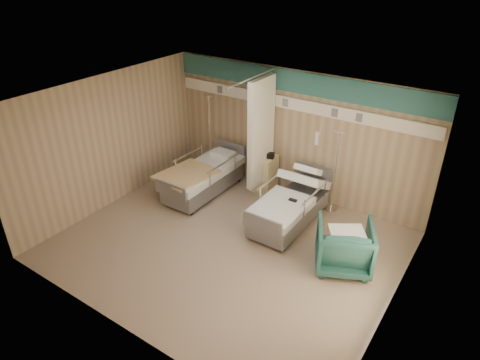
% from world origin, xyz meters
% --- Properties ---
extents(ground, '(6.00, 5.00, 0.00)m').
position_xyz_m(ground, '(0.00, 0.00, 0.00)').
color(ground, gray).
rests_on(ground, ground).
extents(room_walls, '(6.04, 5.04, 2.82)m').
position_xyz_m(room_walls, '(-0.03, 0.25, 1.86)').
color(room_walls, tan).
rests_on(room_walls, ground).
extents(bed_right, '(1.00, 2.16, 0.63)m').
position_xyz_m(bed_right, '(0.60, 1.30, 0.32)').
color(bed_right, silver).
rests_on(bed_right, ground).
extents(bed_left, '(1.00, 2.16, 0.63)m').
position_xyz_m(bed_left, '(-1.60, 1.30, 0.32)').
color(bed_left, silver).
rests_on(bed_left, ground).
extents(bedside_cabinet, '(0.50, 0.48, 0.85)m').
position_xyz_m(bedside_cabinet, '(-0.55, 2.20, 0.42)').
color(bedside_cabinet, beige).
rests_on(bedside_cabinet, ground).
extents(visitor_armchair, '(1.24, 1.26, 0.87)m').
position_xyz_m(visitor_armchair, '(2.02, 0.63, 0.43)').
color(visitor_armchair, '#21534B').
rests_on(visitor_armchair, ground).
extents(waffle_blanket, '(0.77, 0.75, 0.07)m').
position_xyz_m(waffle_blanket, '(2.05, 0.61, 0.90)').
color(waffle_blanket, white).
rests_on(waffle_blanket, visitor_armchair).
extents(iv_stand_right, '(0.32, 0.32, 1.79)m').
position_xyz_m(iv_stand_right, '(1.10, 2.28, 0.37)').
color(iv_stand_right, silver).
rests_on(iv_stand_right, ground).
extents(iv_stand_left, '(0.36, 0.36, 1.99)m').
position_xyz_m(iv_stand_left, '(-2.08, 2.20, 0.41)').
color(iv_stand_left, silver).
rests_on(iv_stand_left, ground).
extents(call_remote, '(0.16, 0.08, 0.04)m').
position_xyz_m(call_remote, '(0.72, 1.17, 0.65)').
color(call_remote, black).
rests_on(call_remote, bed_right).
extents(tan_blanket, '(1.10, 1.32, 0.04)m').
position_xyz_m(tan_blanket, '(-1.69, 0.84, 0.65)').
color(tan_blanket, tan).
rests_on(tan_blanket, bed_left).
extents(toiletry_bag, '(0.25, 0.19, 0.12)m').
position_xyz_m(toiletry_bag, '(-0.42, 2.19, 0.91)').
color(toiletry_bag, black).
rests_on(toiletry_bag, bedside_cabinet).
extents(white_cup, '(0.11, 0.11, 0.13)m').
position_xyz_m(white_cup, '(-0.65, 2.21, 0.91)').
color(white_cup, white).
rests_on(white_cup, bedside_cabinet).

